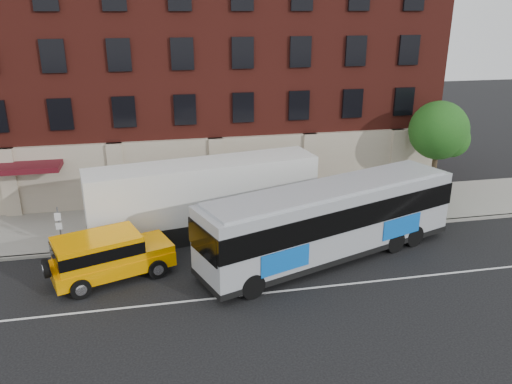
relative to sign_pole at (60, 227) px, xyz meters
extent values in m
plane|color=black|center=(8.50, -6.15, -1.45)|extent=(120.00, 120.00, 0.00)
cube|color=gray|center=(8.50, 2.85, -1.38)|extent=(60.00, 6.00, 0.15)
cube|color=gray|center=(8.50, -0.15, -1.38)|extent=(60.00, 0.25, 0.15)
cube|color=silver|center=(8.50, -5.65, -1.45)|extent=(60.00, 0.12, 0.01)
cube|color=#591C15|center=(8.50, 10.85, 6.20)|extent=(30.00, 10.00, 15.00)
cube|color=#AFA28B|center=(8.50, 5.70, 0.70)|extent=(30.00, 0.35, 4.00)
cube|color=#490D15|center=(-2.50, 4.85, 1.80)|extent=(4.20, 2.20, 0.30)
cube|color=#AFA28B|center=(-3.50, 5.60, 0.70)|extent=(0.90, 0.55, 4.00)
cube|color=#AFA28B|center=(2.50, 5.60, 0.70)|extent=(0.90, 0.55, 4.00)
cube|color=#AFA28B|center=(8.50, 5.60, 0.70)|extent=(0.90, 0.55, 4.00)
cube|color=#AFA28B|center=(14.50, 5.60, 0.70)|extent=(0.90, 0.55, 4.00)
cube|color=#AFA28B|center=(20.50, 5.60, 0.70)|extent=(0.90, 0.55, 4.00)
cube|color=black|center=(-0.25, 5.77, 4.50)|extent=(1.30, 0.20, 1.80)
cube|color=black|center=(3.25, 5.77, 4.50)|extent=(1.30, 0.20, 1.80)
cube|color=black|center=(6.75, 5.77, 4.50)|extent=(1.30, 0.20, 1.80)
cube|color=black|center=(10.25, 5.77, 4.50)|extent=(1.30, 0.20, 1.80)
cube|color=black|center=(13.75, 5.77, 4.50)|extent=(1.30, 0.20, 1.80)
cube|color=black|center=(17.25, 5.77, 4.50)|extent=(1.30, 0.20, 1.80)
cube|color=black|center=(20.75, 5.77, 4.50)|extent=(1.30, 0.20, 1.80)
cube|color=black|center=(-0.25, 5.77, 7.70)|extent=(1.30, 0.20, 1.80)
cube|color=black|center=(3.25, 5.77, 7.70)|extent=(1.30, 0.20, 1.80)
cube|color=black|center=(6.75, 5.77, 7.70)|extent=(1.30, 0.20, 1.80)
cube|color=black|center=(10.25, 5.77, 7.70)|extent=(1.30, 0.20, 1.80)
cube|color=black|center=(13.75, 5.77, 7.70)|extent=(1.30, 0.20, 1.80)
cube|color=black|center=(17.25, 5.77, 7.70)|extent=(1.30, 0.20, 1.80)
cube|color=black|center=(20.75, 5.77, 7.70)|extent=(1.30, 0.20, 1.80)
cube|color=black|center=(-2.00, 5.63, 0.30)|extent=(2.60, 0.15, 2.80)
cube|color=black|center=(4.00, 5.63, 0.30)|extent=(2.60, 0.15, 2.80)
cube|color=black|center=(10.00, 5.63, 0.30)|extent=(2.60, 0.15, 2.80)
cube|color=black|center=(16.00, 5.63, 0.30)|extent=(2.60, 0.15, 2.80)
cylinder|color=slate|center=(0.00, 0.05, -0.20)|extent=(0.07, 0.07, 2.50)
cube|color=white|center=(0.00, -0.10, 0.60)|extent=(0.30, 0.03, 0.40)
cube|color=white|center=(0.00, -0.10, 0.10)|extent=(0.30, 0.03, 0.35)
cylinder|color=#322619|center=(22.00, 3.35, 0.20)|extent=(0.32, 0.32, 3.00)
sphere|color=#164915|center=(22.00, 3.35, 3.10)|extent=(3.60, 3.60, 3.60)
sphere|color=#164915|center=(22.70, 2.95, 2.60)|extent=(2.20, 2.20, 2.20)
sphere|color=#164915|center=(21.40, 3.75, 2.70)|extent=(2.00, 2.00, 2.00)
cube|color=#A1A5AB|center=(12.99, -2.93, 0.55)|extent=(13.67, 7.22, 3.21)
cube|color=black|center=(12.99, -2.93, -0.94)|extent=(13.74, 7.29, 0.28)
cube|color=#A1A5AB|center=(12.99, -2.93, 2.21)|extent=(12.92, 6.67, 0.14)
cube|color=black|center=(12.99, -2.93, 1.08)|extent=(13.79, 7.33, 1.13)
cube|color=blue|center=(10.08, -5.51, -0.04)|extent=(2.35, 0.88, 1.01)
cube|color=blue|center=(15.68, -0.43, -0.04)|extent=(2.35, 0.88, 1.01)
cylinder|color=black|center=(8.54, -5.88, -0.89)|extent=(1.17, 0.70, 1.13)
cylinder|color=black|center=(7.68, -3.49, -0.89)|extent=(1.17, 0.70, 1.13)
cylinder|color=black|center=(16.39, -3.07, -0.89)|extent=(1.17, 0.70, 1.13)
cylinder|color=black|center=(15.53, -0.67, -0.89)|extent=(1.17, 0.70, 1.13)
cylinder|color=black|center=(17.66, -2.61, -0.89)|extent=(1.17, 0.70, 1.13)
cylinder|color=black|center=(16.80, -0.21, -0.89)|extent=(1.17, 0.70, 1.13)
cube|color=#FF9C00|center=(2.66, -2.90, -0.74)|extent=(5.72, 3.82, 0.66)
cube|color=#FF9C00|center=(2.09, -3.10, 0.15)|extent=(4.14, 3.23, 1.10)
cube|color=black|center=(2.09, -3.10, 0.20)|extent=(4.20, 3.29, 0.55)
cube|color=#FF9C00|center=(4.37, -2.30, -0.24)|extent=(2.25, 2.52, 0.33)
cube|color=black|center=(5.18, -2.02, -0.68)|extent=(0.64, 1.69, 0.61)
cylinder|color=black|center=(0.01, -3.82, -0.24)|extent=(0.50, 0.87, 0.84)
cylinder|color=black|center=(4.63, -3.36, -1.01)|extent=(0.93, 0.58, 0.88)
cylinder|color=silver|center=(4.63, -3.36, -1.01)|extent=(0.57, 0.47, 0.48)
cylinder|color=black|center=(3.92, -1.32, -1.01)|extent=(0.93, 0.58, 0.88)
cylinder|color=silver|center=(3.92, -1.32, -1.01)|extent=(0.57, 0.47, 0.48)
cylinder|color=black|center=(1.40, -4.48, -1.01)|extent=(0.93, 0.58, 0.88)
cylinder|color=silver|center=(1.40, -4.48, -1.01)|extent=(0.57, 0.47, 0.48)
cylinder|color=black|center=(0.69, -2.44, -1.01)|extent=(0.93, 0.58, 0.88)
cylinder|color=silver|center=(0.69, -2.44, -1.01)|extent=(0.57, 0.47, 0.48)
cube|color=black|center=(7.29, 1.00, -0.89)|extent=(12.40, 4.51, 1.12)
cube|color=white|center=(7.29, 1.00, 1.13)|extent=(12.41, 4.55, 2.94)
cylinder|color=black|center=(3.00, -0.94, -0.94)|extent=(1.05, 0.46, 1.01)
cylinder|color=black|center=(2.60, 1.36, -0.94)|extent=(1.05, 0.46, 1.01)
cylinder|color=black|center=(4.20, -0.73, -0.94)|extent=(1.05, 0.46, 1.01)
cylinder|color=black|center=(3.79, 1.57, -0.94)|extent=(1.05, 0.46, 1.01)
cylinder|color=black|center=(10.79, 0.43, -0.94)|extent=(1.05, 0.46, 1.01)
cylinder|color=black|center=(10.38, 2.73, -0.94)|extent=(1.05, 0.46, 1.01)
cylinder|color=black|center=(11.99, 0.64, -0.94)|extent=(1.05, 0.46, 1.01)
cylinder|color=black|center=(11.58, 2.94, -0.94)|extent=(1.05, 0.46, 1.01)
camera|label=1|loc=(5.01, -24.31, 10.20)|focal=35.57mm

